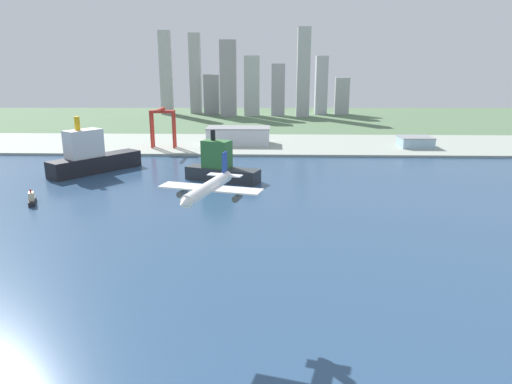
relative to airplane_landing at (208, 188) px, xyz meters
name	(u,v)px	position (x,y,z in m)	size (l,w,h in m)	color
ground_plane	(237,187)	(-3.44, 185.25, -47.80)	(2400.00, 2400.00, 0.00)	#557350
water_bay	(230,211)	(-3.44, 125.25, -47.72)	(840.00, 360.00, 0.15)	#2D4C70
industrial_pier	(248,144)	(-3.44, 375.25, -46.55)	(840.00, 140.00, 2.50)	#9CA699
airplane_landing	(208,188)	(0.00, 0.00, 0.00)	(37.97, 41.77, 13.93)	white
container_barge	(220,166)	(-17.78, 205.56, -36.17)	(61.41, 36.36, 40.03)	#2D3338
cargo_ship	(92,157)	(-129.60, 230.51, -34.25)	(63.81, 75.39, 48.37)	black
tugboat_small	(32,200)	(-135.63, 136.42, -44.63)	(10.97, 18.77, 10.87)	black
port_crane_red	(162,119)	(-93.36, 341.80, -14.76)	(26.17, 39.41, 42.51)	#B72D23
warehouse_main	(238,135)	(-14.29, 369.51, -35.84)	(70.56, 35.29, 18.87)	silver
warehouse_annex	(415,142)	(179.20, 355.26, -39.66)	(34.42, 30.46, 11.23)	#99BCD1
distant_skyline	(253,81)	(-9.71, 705.35, 12.79)	(343.81, 70.63, 150.30)	#ACABB0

